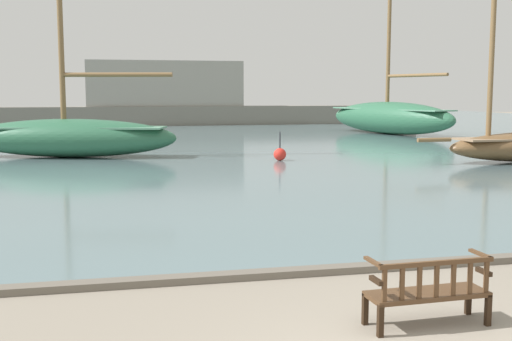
# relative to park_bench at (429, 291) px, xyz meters

# --- Properties ---
(harbor_water) EXTENTS (100.00, 80.00, 0.08)m
(harbor_water) POSITION_rel_park_bench_xyz_m (-0.64, 42.74, -0.43)
(harbor_water) COLOR slate
(harbor_water) RESTS_ON ground
(quay_edge_kerb) EXTENTS (40.00, 0.30, 0.12)m
(quay_edge_kerb) POSITION_rel_park_bench_xyz_m (-0.64, 2.59, -0.41)
(quay_edge_kerb) COLOR #675F54
(quay_edge_kerb) RESTS_ON ground
(park_bench) EXTENTS (1.62, 0.58, 0.92)m
(park_bench) POSITION_rel_park_bench_xyz_m (0.00, 0.00, 0.00)
(park_bench) COLOR black
(park_bench) RESTS_ON ground
(sailboat_centre_channel) EXTENTS (6.17, 12.04, 13.60)m
(sailboat_centre_channel) POSITION_rel_park_bench_xyz_m (15.05, 34.37, 0.83)
(sailboat_centre_channel) COLOR #2D6647
(sailboat_centre_channel) RESTS_ON harbor_water
(sailboat_mid_port) EXTENTS (11.71, 4.92, 12.15)m
(sailboat_mid_port) POSITION_rel_park_bench_xyz_m (-5.82, 22.76, 0.59)
(sailboat_mid_port) COLOR #2D6647
(sailboat_mid_port) RESTS_ON harbor_water
(channel_buoy) EXTENTS (0.54, 0.54, 1.24)m
(channel_buoy) POSITION_rel_park_bench_xyz_m (3.09, 19.18, -0.11)
(channel_buoy) COLOR red
(channel_buoy) RESTS_ON harbor_water
(far_breakwater) EXTENTS (49.65, 2.40, 5.71)m
(far_breakwater) POSITION_rel_park_bench_xyz_m (-0.16, 49.68, 1.37)
(far_breakwater) COLOR slate
(far_breakwater) RESTS_ON ground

